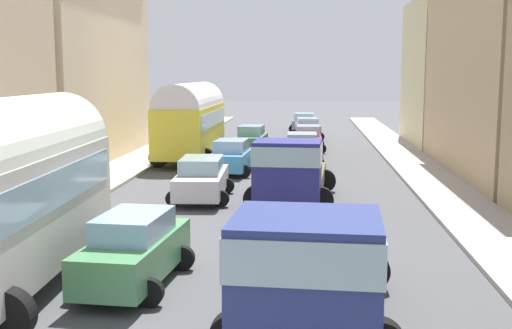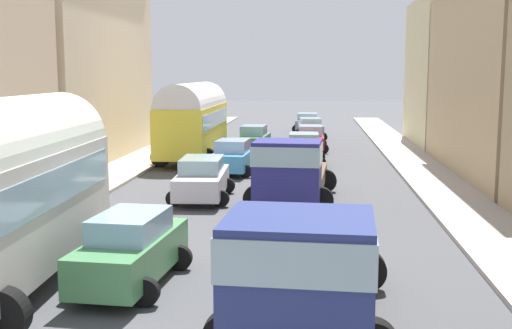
# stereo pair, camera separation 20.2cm
# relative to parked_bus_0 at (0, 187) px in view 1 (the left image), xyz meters

# --- Properties ---
(ground_plane) EXTENTS (154.00, 154.00, 0.00)m
(ground_plane) POSITION_rel_parked_bus_0_xyz_m (4.72, 18.75, -2.33)
(ground_plane) COLOR #4A4B4F
(sidewalk_left) EXTENTS (2.50, 70.00, 0.14)m
(sidewalk_left) POSITION_rel_parked_bus_0_xyz_m (-2.53, 18.75, -2.26)
(sidewalk_left) COLOR #B2A798
(sidewalk_left) RESTS_ON ground
(sidewalk_right) EXTENTS (2.50, 70.00, 0.14)m
(sidewalk_right) POSITION_rel_parked_bus_0_xyz_m (11.97, 18.75, -2.26)
(sidewalk_right) COLOR #AFA39C
(sidewalk_right) RESTS_ON ground
(building_left_2) EXTENTS (6.22, 14.49, 11.57)m
(building_left_2) POSITION_rel_parked_bus_0_xyz_m (-6.61, 20.80, 3.48)
(building_left_2) COLOR beige
(building_left_2) RESTS_ON ground
(building_right_3) EXTENTS (5.92, 9.65, 9.44)m
(building_right_3) POSITION_rel_parked_bus_0_xyz_m (16.18, 30.13, 2.39)
(building_right_3) COLOR beige
(building_right_3) RESTS_ON ground
(parked_bus_0) EXTENTS (3.53, 8.36, 4.23)m
(parked_bus_0) POSITION_rel_parked_bus_0_xyz_m (0.00, 0.00, 0.00)
(parked_bus_0) COLOR silver
(parked_bus_0) RESTS_ON ground
(parked_bus_1) EXTENTS (3.38, 8.88, 4.20)m
(parked_bus_1) POSITION_rel_parked_bus_0_xyz_m (0.15, 21.44, -0.02)
(parked_bus_1) COLOR yellow
(parked_bus_1) RESTS_ON ground
(cargo_truck_0) EXTENTS (3.42, 6.78, 2.55)m
(cargo_truck_0) POSITION_rel_parked_bus_0_xyz_m (6.60, -2.03, -1.00)
(cargo_truck_0) COLOR navy
(cargo_truck_0) RESTS_ON ground
(cargo_truck_1) EXTENTS (3.34, 6.76, 2.49)m
(cargo_truck_1) POSITION_rel_parked_bus_0_xyz_m (5.93, 9.86, -1.04)
(cargo_truck_1) COLOR navy
(cargo_truck_1) RESTS_ON ground
(car_0) EXTENTS (2.30, 3.69, 1.69)m
(car_0) POSITION_rel_parked_bus_0_xyz_m (6.21, 19.74, -1.50)
(car_0) COLOR #2A2A28
(car_0) RESTS_ON ground
(car_1) EXTENTS (2.20, 3.86, 1.57)m
(car_1) POSITION_rel_parked_bus_0_xyz_m (6.50, 25.93, -1.55)
(car_1) COLOR #BA282F
(car_1) RESTS_ON ground
(car_2) EXTENTS (2.40, 4.21, 1.53)m
(car_2) POSITION_rel_parked_bus_0_xyz_m (6.45, 33.05, -1.55)
(car_2) COLOR gray
(car_2) RESTS_ON ground
(car_3) EXTENTS (2.42, 4.30, 1.48)m
(car_3) POSITION_rel_parked_bus_0_xyz_m (6.15, 39.36, -1.58)
(car_3) COLOR slate
(car_3) RESTS_ON ground
(car_4) EXTENTS (2.31, 4.10, 1.65)m
(car_4) POSITION_rel_parked_bus_0_xyz_m (2.68, 0.73, -1.51)
(car_4) COLOR #4D8D55
(car_4) RESTS_ON ground
(car_5) EXTENTS (2.40, 4.31, 1.61)m
(car_5) POSITION_rel_parked_bus_0_xyz_m (2.55, 10.54, -1.53)
(car_5) COLOR silver
(car_5) RESTS_ON ground
(car_6) EXTENTS (2.34, 3.75, 1.62)m
(car_6) POSITION_rel_parked_bus_0_xyz_m (2.91, 16.86, -1.53)
(car_6) COLOR #4095CB
(car_6) RESTS_ON ground
(car_7) EXTENTS (2.32, 3.87, 1.59)m
(car_7) POSITION_rel_parked_bus_0_xyz_m (3.09, 25.48, -1.55)
(car_7) COLOR #448A55
(car_7) RESTS_ON ground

